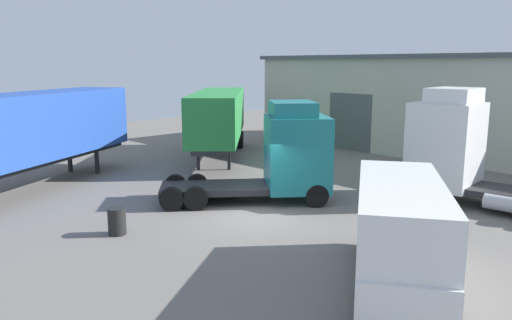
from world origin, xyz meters
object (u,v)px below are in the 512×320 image
(container_trailer_green, at_px, (219,116))
(container_trailer_yellow, at_px, (21,130))
(tractor_unit_teal, at_px, (284,155))
(traffic_cone, at_px, (429,221))
(oil_drum, at_px, (117,221))
(tractor_unit_white, at_px, (456,149))
(delivery_van_white, at_px, (400,232))

(container_trailer_green, bearing_deg, container_trailer_yellow, -44.30)
(tractor_unit_teal, bearing_deg, traffic_cone, -42.65)
(tractor_unit_teal, height_order, oil_drum, tractor_unit_teal)
(tractor_unit_teal, height_order, container_trailer_yellow, container_trailer_yellow)
(tractor_unit_teal, xyz_separation_m, traffic_cone, (5.80, 0.92, -1.61))
(container_trailer_green, xyz_separation_m, traffic_cone, (14.66, -3.00, -2.23))
(tractor_unit_white, xyz_separation_m, tractor_unit_teal, (-4.79, -4.83, -0.27))
(tractor_unit_white, height_order, delivery_van_white, tractor_unit_white)
(container_trailer_yellow, xyz_separation_m, oil_drum, (7.73, 0.13, -2.22))
(container_trailer_green, distance_m, container_trailer_yellow, 10.99)
(container_trailer_green, xyz_separation_m, oil_drum, (7.97, -10.85, -2.04))
(container_trailer_green, bearing_deg, tractor_unit_teal, 20.62)
(container_trailer_green, xyz_separation_m, container_trailer_yellow, (0.23, -10.98, 0.18))
(container_trailer_green, height_order, traffic_cone, container_trailer_green)
(container_trailer_green, bearing_deg, delivery_van_white, 18.96)
(tractor_unit_white, bearing_deg, traffic_cone, 99.33)
(delivery_van_white, distance_m, traffic_cone, 5.18)
(tractor_unit_teal, height_order, traffic_cone, tractor_unit_teal)
(container_trailer_green, xyz_separation_m, delivery_van_white, (16.30, -7.78, -1.06))
(tractor_unit_white, height_order, container_trailer_yellow, tractor_unit_white)
(delivery_van_white, bearing_deg, container_trailer_yellow, -112.69)
(delivery_van_white, height_order, oil_drum, delivery_van_white)
(container_trailer_green, distance_m, traffic_cone, 15.13)
(tractor_unit_teal, xyz_separation_m, container_trailer_yellow, (-8.63, -7.06, 0.80))
(container_trailer_yellow, relative_size, traffic_cone, 21.83)
(container_trailer_green, relative_size, oil_drum, 10.68)
(oil_drum, bearing_deg, tractor_unit_teal, 82.62)
(tractor_unit_white, distance_m, container_trailer_green, 13.68)
(delivery_van_white, xyz_separation_m, traffic_cone, (-1.64, 4.78, -1.17))
(tractor_unit_white, relative_size, oil_drum, 7.30)
(traffic_cone, bearing_deg, container_trailer_yellow, -151.06)
(tractor_unit_teal, bearing_deg, container_trailer_yellow, 167.68)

